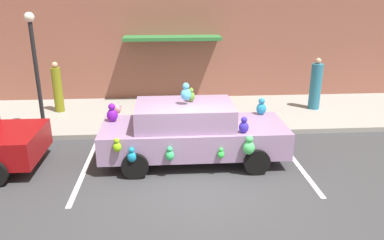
{
  "coord_description": "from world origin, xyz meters",
  "views": [
    {
      "loc": [
        -0.73,
        -7.66,
        4.23
      ],
      "look_at": [
        -0.04,
        1.96,
        0.9
      ],
      "focal_mm": 35.27,
      "sensor_mm": 36.0,
      "label": 1
    }
  ],
  "objects_px": {
    "pedestrian_near_shopfront": "(316,86)",
    "street_lamp_post": "(35,60)",
    "plush_covered_car": "(191,131)",
    "teddy_bear_on_sidewalk": "(118,116)",
    "pedestrian_walking_past": "(58,89)"
  },
  "relations": [
    {
      "from": "plush_covered_car",
      "to": "street_lamp_post",
      "type": "distance_m",
      "value": 5.11
    },
    {
      "from": "street_lamp_post",
      "to": "pedestrian_near_shopfront",
      "type": "xyz_separation_m",
      "value": [
        9.1,
        1.61,
        -1.33
      ]
    },
    {
      "from": "teddy_bear_on_sidewalk",
      "to": "street_lamp_post",
      "type": "bearing_deg",
      "value": -173.89
    },
    {
      "from": "plush_covered_car",
      "to": "street_lamp_post",
      "type": "height_order",
      "value": "street_lamp_post"
    },
    {
      "from": "teddy_bear_on_sidewalk",
      "to": "pedestrian_near_shopfront",
      "type": "relative_size",
      "value": 0.39
    },
    {
      "from": "plush_covered_car",
      "to": "teddy_bear_on_sidewalk",
      "type": "height_order",
      "value": "plush_covered_car"
    },
    {
      "from": "street_lamp_post",
      "to": "pedestrian_walking_past",
      "type": "height_order",
      "value": "street_lamp_post"
    },
    {
      "from": "pedestrian_near_shopfront",
      "to": "street_lamp_post",
      "type": "bearing_deg",
      "value": -169.94
    },
    {
      "from": "plush_covered_car",
      "to": "pedestrian_near_shopfront",
      "type": "bearing_deg",
      "value": 38.55
    },
    {
      "from": "teddy_bear_on_sidewalk",
      "to": "street_lamp_post",
      "type": "height_order",
      "value": "street_lamp_post"
    },
    {
      "from": "street_lamp_post",
      "to": "pedestrian_walking_past",
      "type": "bearing_deg",
      "value": 90.37
    },
    {
      "from": "plush_covered_car",
      "to": "teddy_bear_on_sidewalk",
      "type": "relative_size",
      "value": 6.57
    },
    {
      "from": "pedestrian_near_shopfront",
      "to": "plush_covered_car",
      "type": "bearing_deg",
      "value": -141.45
    },
    {
      "from": "plush_covered_car",
      "to": "pedestrian_near_shopfront",
      "type": "relative_size",
      "value": 2.55
    },
    {
      "from": "teddy_bear_on_sidewalk",
      "to": "pedestrian_near_shopfront",
      "type": "bearing_deg",
      "value": 11.31
    }
  ]
}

